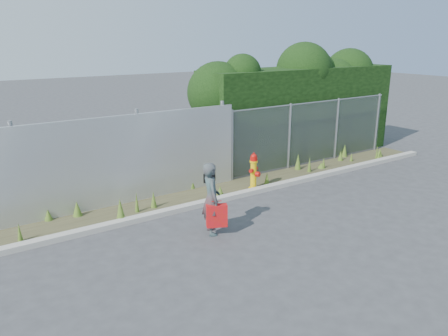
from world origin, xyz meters
TOP-DOWN VIEW (x-y plane):
  - ground at (0.00, 0.00)m, footprint 80.00×80.00m
  - curb at (0.00, 1.80)m, footprint 16.00×0.22m
  - weed_strip at (-0.38, 2.44)m, footprint 16.00×1.28m
  - corrugated_fence at (-3.25, 3.01)m, footprint 8.50×0.21m
  - chainlink_fence at (4.25, 3.00)m, footprint 6.50×0.07m
  - hedge at (4.49, 4.07)m, footprint 7.75×1.96m
  - fire_hydrant at (1.09, 2.04)m, footprint 0.34×0.31m
  - woman at (-1.31, 0.37)m, footprint 0.52×0.65m
  - red_tote_bag at (-1.30, 0.18)m, footprint 0.43×0.16m
  - black_shoulder_bag at (-1.23, 0.57)m, footprint 0.26×0.11m

SIDE VIEW (x-z plane):
  - ground at x=0.00m, z-range 0.00..0.00m
  - curb at x=0.00m, z-range 0.00..0.12m
  - weed_strip at x=-0.38m, z-range -0.16..0.39m
  - red_tote_bag at x=-1.30m, z-range 0.17..0.73m
  - fire_hydrant at x=1.09m, z-range -0.02..1.01m
  - woman at x=-1.31m, z-range 0.00..1.54m
  - chainlink_fence at x=4.25m, z-range 0.01..2.06m
  - corrugated_fence at x=-3.25m, z-range -0.05..2.25m
  - black_shoulder_bag at x=-1.23m, z-range 1.06..1.25m
  - hedge at x=4.49m, z-range 0.12..3.94m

